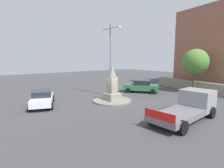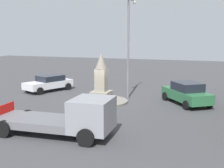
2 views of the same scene
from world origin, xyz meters
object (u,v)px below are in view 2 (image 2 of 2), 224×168
Objects in this scene: car_green_near_island at (187,93)px; monument at (101,81)px; streetlamp at (128,36)px; truck_grey_parked_left at (70,118)px; car_white_waiting at (49,83)px.

monument is at bearing -75.73° from car_green_near_island.
streetlamp is 10.46m from truck_grey_parked_left.
car_green_near_island is at bearing 104.27° from monument.
monument is 6.75m from car_white_waiting.
truck_grey_parked_left is (9.68, -0.16, -3.96)m from streetlamp.
truck_grey_parked_left is (7.54, 1.27, -0.67)m from monument.
car_green_near_island is 12.22m from car_white_waiting.
car_green_near_island is at bearing 82.59° from streetlamp.
streetlamp is at bearing 179.04° from truck_grey_parked_left.
truck_grey_parked_left is at bearing 9.57° from monument.
monument is 0.58× the size of truck_grey_parked_left.
streetlamp reaches higher than monument.
car_white_waiting is 0.76× the size of truck_grey_parked_left.
monument reaches higher than truck_grey_parked_left.
monument is 0.77× the size of car_green_near_island.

